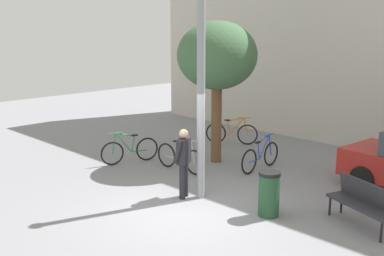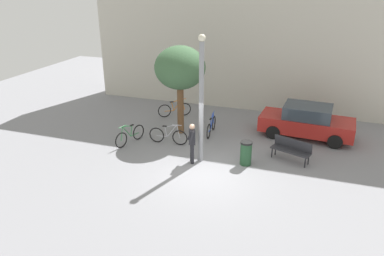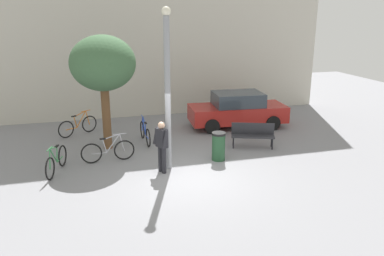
# 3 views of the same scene
# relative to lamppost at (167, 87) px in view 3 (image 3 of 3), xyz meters

# --- Properties ---
(ground_plane) EXTENTS (36.00, 36.00, 0.00)m
(ground_plane) POSITION_rel_lamppost_xyz_m (0.43, -0.85, -2.69)
(ground_plane) COLOR gray
(building_facade) EXTENTS (17.97, 2.00, 9.46)m
(building_facade) POSITION_rel_lamppost_xyz_m (0.43, 7.84, 2.04)
(building_facade) COLOR beige
(building_facade) RESTS_ON ground_plane
(lamppost) EXTENTS (0.28, 0.28, 5.07)m
(lamppost) POSITION_rel_lamppost_xyz_m (0.00, 0.00, 0.00)
(lamppost) COLOR gray
(lamppost) RESTS_ON ground_plane
(person_by_lamppost) EXTENTS (0.45, 0.63, 1.67)m
(person_by_lamppost) POSITION_rel_lamppost_xyz_m (-0.28, -0.29, -1.73)
(person_by_lamppost) COLOR #232328
(person_by_lamppost) RESTS_ON ground_plane
(park_bench) EXTENTS (1.66, 1.00, 0.92)m
(park_bench) POSITION_rel_lamppost_xyz_m (3.49, 1.18, -2.15)
(park_bench) COLOR #2D2D33
(park_bench) RESTS_ON ground_plane
(plaza_tree) EXTENTS (2.33, 2.33, 4.17)m
(plaza_tree) POSITION_rel_lamppost_xyz_m (-1.79, 2.51, 0.45)
(plaza_tree) COLOR brown
(plaza_tree) RESTS_ON ground_plane
(bicycle_silver) EXTENTS (1.81, 0.13, 0.97)m
(bicycle_silver) POSITION_rel_lamppost_xyz_m (-1.86, 1.10, -2.31)
(bicycle_silver) COLOR black
(bicycle_silver) RESTS_ON ground_plane
(bicycle_blue) EXTENTS (0.15, 1.81, 0.97)m
(bicycle_blue) POSITION_rel_lamppost_xyz_m (-0.34, 2.80, -2.31)
(bicycle_blue) COLOR black
(bicycle_blue) RESTS_ON ground_plane
(bicycle_orange) EXTENTS (1.56, 1.01, 0.97)m
(bicycle_orange) POSITION_rel_lamppost_xyz_m (-2.87, 4.50, -2.31)
(bicycle_orange) COLOR black
(bicycle_orange) RESTS_ON ground_plane
(bicycle_green) EXTENTS (0.57, 1.75, 0.97)m
(bicycle_green) POSITION_rel_lamppost_xyz_m (-3.51, 0.57, -2.31)
(bicycle_green) COLOR black
(bicycle_green) RESTS_ON ground_plane
(parked_car_red) EXTENTS (4.32, 2.07, 1.55)m
(parked_car_red) POSITION_rel_lamppost_xyz_m (3.93, 3.86, -1.92)
(parked_car_red) COLOR #AD231E
(parked_car_red) RESTS_ON ground_plane
(trash_bin) EXTENTS (0.48, 0.48, 0.99)m
(trash_bin) POSITION_rel_lamppost_xyz_m (1.80, 0.25, -2.20)
(trash_bin) COLOR #234C2D
(trash_bin) RESTS_ON ground_plane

